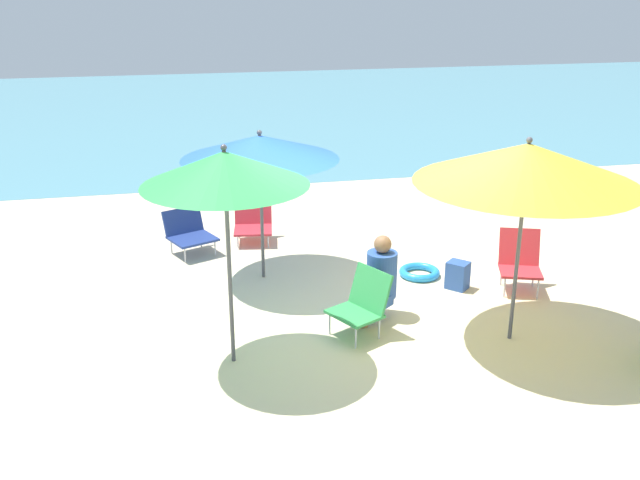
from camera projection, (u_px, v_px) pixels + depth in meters
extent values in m
plane|color=beige|center=(367.00, 317.00, 7.89)|extent=(40.00, 40.00, 0.00)
cube|color=#5693A3|center=(238.00, 109.00, 20.21)|extent=(40.00, 16.00, 0.01)
cylinder|color=#4C4C51|center=(519.00, 245.00, 7.07)|extent=(0.04, 0.04, 2.04)
cone|color=yellow|center=(527.00, 163.00, 6.79)|extent=(2.15, 2.15, 0.39)
sphere|color=#4C4C51|center=(529.00, 140.00, 6.71)|extent=(0.06, 0.06, 0.06)
cylinder|color=#4C4C51|center=(262.00, 208.00, 8.62)|extent=(0.04, 0.04, 1.78)
cone|color=blue|center=(260.00, 147.00, 8.37)|extent=(1.86, 1.86, 0.28)
sphere|color=#4C4C51|center=(259.00, 133.00, 8.31)|extent=(0.06, 0.06, 0.06)
cylinder|color=#4C4C51|center=(229.00, 261.00, 6.63)|extent=(0.04, 0.04, 2.07)
cone|color=green|center=(225.00, 168.00, 6.33)|extent=(1.51, 1.51, 0.31)
sphere|color=#4C4C51|center=(224.00, 148.00, 6.26)|extent=(0.06, 0.06, 0.06)
cube|color=red|center=(520.00, 271.00, 8.43)|extent=(0.59, 0.57, 0.03)
cube|color=red|center=(519.00, 247.00, 8.57)|extent=(0.50, 0.31, 0.43)
cylinder|color=silver|center=(538.00, 289.00, 8.29)|extent=(0.02, 0.02, 0.25)
cylinder|color=silver|center=(504.00, 287.00, 8.33)|extent=(0.02, 0.02, 0.25)
cylinder|color=silver|center=(533.00, 277.00, 8.61)|extent=(0.02, 0.02, 0.25)
cylinder|color=silver|center=(501.00, 275.00, 8.66)|extent=(0.02, 0.02, 0.25)
cube|color=red|center=(253.00, 230.00, 10.00)|extent=(0.59, 0.56, 0.03)
cube|color=red|center=(253.00, 212.00, 10.19)|extent=(0.53, 0.21, 0.33)
cylinder|color=silver|center=(268.00, 241.00, 9.87)|extent=(0.02, 0.02, 0.18)
cylinder|color=silver|center=(238.00, 242.00, 9.84)|extent=(0.02, 0.02, 0.18)
cylinder|color=silver|center=(268.00, 232.00, 10.24)|extent=(0.02, 0.02, 0.18)
cylinder|color=silver|center=(239.00, 232.00, 10.21)|extent=(0.02, 0.02, 0.18)
cube|color=navy|center=(193.00, 239.00, 9.57)|extent=(0.71, 0.69, 0.03)
cube|color=navy|center=(183.00, 221.00, 9.72)|extent=(0.56, 0.35, 0.34)
cylinder|color=silver|center=(215.00, 248.00, 9.58)|extent=(0.02, 0.02, 0.21)
cylinder|color=silver|center=(185.00, 255.00, 9.34)|extent=(0.02, 0.02, 0.21)
cylinder|color=silver|center=(201.00, 239.00, 9.89)|extent=(0.02, 0.02, 0.21)
cylinder|color=silver|center=(171.00, 246.00, 9.65)|extent=(0.02, 0.02, 0.21)
cube|color=#33934C|center=(354.00, 314.00, 7.37)|extent=(0.59, 0.63, 0.03)
cube|color=#33934C|center=(370.00, 289.00, 7.43)|extent=(0.38, 0.52, 0.42)
cylinder|color=silver|center=(356.00, 338.00, 7.17)|extent=(0.02, 0.02, 0.24)
cylinder|color=silver|center=(330.00, 324.00, 7.46)|extent=(0.02, 0.02, 0.24)
cylinder|color=silver|center=(379.00, 328.00, 7.37)|extent=(0.02, 0.02, 0.24)
cylinder|color=silver|center=(353.00, 315.00, 7.66)|extent=(0.02, 0.02, 0.24)
cube|color=#2D519E|center=(372.00, 301.00, 7.71)|extent=(0.49, 0.48, 0.12)
cylinder|color=#896042|center=(363.00, 316.00, 7.64)|extent=(0.12, 0.12, 0.24)
cylinder|color=#2D519E|center=(382.00, 274.00, 7.76)|extent=(0.33, 0.33, 0.50)
sphere|color=#896042|center=(383.00, 244.00, 7.64)|extent=(0.19, 0.19, 0.19)
torus|color=#238CD8|center=(419.00, 272.00, 8.95)|extent=(0.51, 0.51, 0.09)
cube|color=#2D519E|center=(458.00, 275.00, 8.55)|extent=(0.32, 0.32, 0.33)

